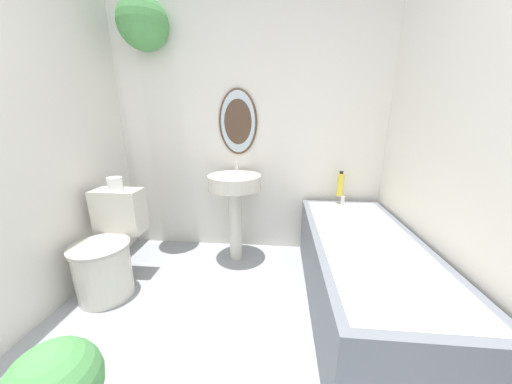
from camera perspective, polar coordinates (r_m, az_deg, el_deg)
The scene contains 7 objects.
wall_back at distance 2.51m, azimuth -5.04°, elevation 16.94°, with size 2.63×0.42×2.40m.
wall_right at distance 1.66m, azimuth 42.58°, elevation 8.22°, with size 0.06×2.41×2.40m.
toilet at distance 2.31m, azimuth -29.94°, elevation -11.46°, with size 0.41×0.59×0.76m.
pedestal_sink at distance 2.32m, azimuth -4.74°, elevation -0.39°, with size 0.47×0.47×0.92m.
bathtub at distance 1.99m, azimuth 22.62°, elevation -16.30°, with size 0.71×1.64×0.61m.
shampoo_bottle at distance 2.48m, azimuth 18.24°, elevation 1.64°, with size 0.06×0.06×0.23m.
toilet_paper_roll at distance 2.30m, azimuth -28.84°, elevation 1.66°, with size 0.11×0.11×0.10m.
Camera 1 is at (0.29, -0.18, 1.31)m, focal length 18.00 mm.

